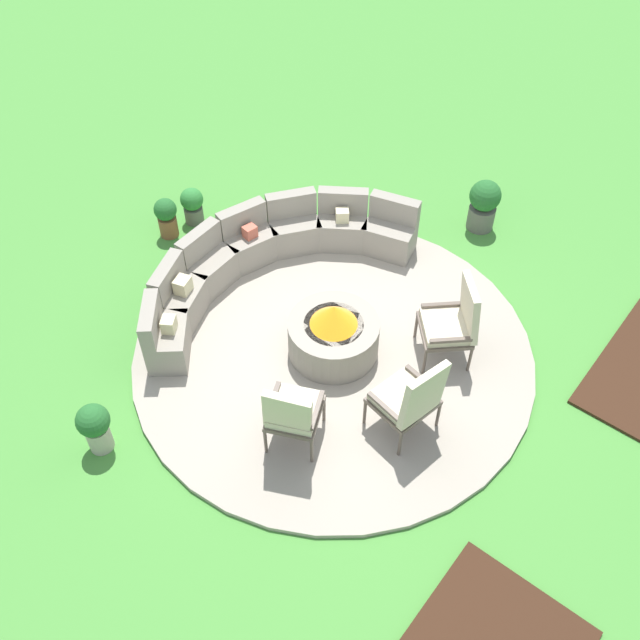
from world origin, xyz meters
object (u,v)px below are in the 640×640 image
object	(u,v)px
lounge_chair_back_left	(454,321)
curved_stone_bench	(264,259)
potted_plant_1	(95,426)
potted_plant_3	(484,204)
potted_plant_0	(192,204)
lounge_chair_front_right	(411,398)
potted_plant_2	(166,216)
lounge_chair_front_left	(292,412)
fire_pit	(333,334)

from	to	relation	value
lounge_chair_back_left	curved_stone_bench	bearing A→B (deg)	55.26
curved_stone_bench	lounge_chair_back_left	distance (m)	2.60
curved_stone_bench	potted_plant_1	distance (m)	3.03
lounge_chair_back_left	potted_plant_3	world-z (taller)	lounge_chair_back_left
potted_plant_0	lounge_chair_front_right	bearing A→B (deg)	-104.16
potted_plant_0	potted_plant_3	bearing A→B (deg)	-53.05
potted_plant_2	potted_plant_1	bearing A→B (deg)	-145.37
lounge_chair_front_left	lounge_chair_back_left	bearing A→B (deg)	48.56
potted_plant_3	fire_pit	bearing A→B (deg)	176.86
lounge_chair_back_left	potted_plant_3	bearing A→B (deg)	-21.56
curved_stone_bench	lounge_chair_front_right	world-z (taller)	lounge_chair_front_right
potted_plant_0	fire_pit	bearing A→B (deg)	-103.12
potted_plant_2	potted_plant_3	size ratio (longest dim) A/B	0.79
lounge_chair_front_left	lounge_chair_back_left	distance (m)	2.19
potted_plant_1	potted_plant_2	xyz separation A→B (m)	(2.85, 1.97, -0.04)
lounge_chair_front_left	lounge_chair_back_left	size ratio (longest dim) A/B	0.98
potted_plant_1	lounge_chair_back_left	bearing A→B (deg)	-33.26
lounge_chair_back_left	potted_plant_3	size ratio (longest dim) A/B	1.45
potted_plant_2	potted_plant_3	distance (m)	4.34
fire_pit	lounge_chair_front_left	bearing A→B (deg)	-160.17
fire_pit	lounge_chair_back_left	world-z (taller)	lounge_chair_back_left
lounge_chair_front_left	potted_plant_3	bearing A→B (deg)	68.89
potted_plant_1	potted_plant_3	distance (m)	5.84
potted_plant_3	lounge_chair_front_right	bearing A→B (deg)	-162.09
potted_plant_1	lounge_chair_front_left	bearing A→B (deg)	-51.14
fire_pit	lounge_chair_front_left	size ratio (longest dim) A/B	0.98
potted_plant_2	curved_stone_bench	bearing A→B (deg)	-84.61
curved_stone_bench	potted_plant_3	distance (m)	3.15
lounge_chair_front_right	potted_plant_2	size ratio (longest dim) A/B	1.87
curved_stone_bench	lounge_chair_back_left	bearing A→B (deg)	-81.53
potted_plant_3	curved_stone_bench	bearing A→B (deg)	148.58
fire_pit	potted_plant_0	bearing A→B (deg)	76.88
lounge_chair_front_left	potted_plant_2	world-z (taller)	lounge_chair_front_left
potted_plant_0	potted_plant_3	size ratio (longest dim) A/B	0.72
fire_pit	potted_plant_2	distance (m)	3.12
potted_plant_1	potted_plant_2	size ratio (longest dim) A/B	1.09
potted_plant_2	lounge_chair_back_left	bearing A→B (deg)	-82.72
potted_plant_0	potted_plant_1	bearing A→B (deg)	-149.81
lounge_chair_front_left	potted_plant_3	distance (m)	4.42
curved_stone_bench	potted_plant_1	size ratio (longest dim) A/B	5.86
fire_pit	potted_plant_3	world-z (taller)	fire_pit
lounge_chair_front_right	potted_plant_2	bearing A→B (deg)	92.21
potted_plant_1	curved_stone_bench	bearing A→B (deg)	6.33
fire_pit	potted_plant_0	size ratio (longest dim) A/B	1.95
lounge_chair_back_left	potted_plant_1	xyz separation A→B (m)	(-3.39, 2.22, -0.25)
potted_plant_2	potted_plant_3	world-z (taller)	potted_plant_3
potted_plant_3	lounge_chair_back_left	bearing A→B (deg)	-158.34
potted_plant_2	potted_plant_3	bearing A→B (deg)	-49.08
lounge_chair_back_left	potted_plant_0	xyz separation A→B (m)	(-0.11, 4.13, -0.32)
potted_plant_0	potted_plant_2	distance (m)	0.43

